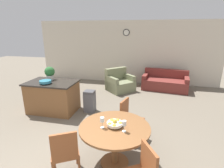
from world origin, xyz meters
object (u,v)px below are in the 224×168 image
Objects in this scene: wine_glass_right at (124,124)px; kitchen_island at (53,96)px; dining_chair_near_left at (65,151)px; trash_bin at (90,101)px; wine_glass_left at (102,120)px; teal_bowl at (45,82)px; couch at (165,83)px; dining_chair_far_side at (129,118)px; armchair at (120,83)px; potted_plant at (50,73)px; fruit_bowl at (115,123)px; dining_table at (115,135)px.

wine_glass_right reaches higher than kitchen_island.
trash_bin is at bearing 70.96° from dining_chair_near_left.
wine_glass_left is 2.60m from teal_bowl.
dining_chair_far_side is at bearing -97.47° from couch.
armchair reaches higher than couch.
dining_chair_near_left is 2.97m from potted_plant.
wine_glass_left is 0.37m from wine_glass_right.
fruit_bowl reaches higher than armchair.
dining_chair_near_left is at bearing -51.79° from teal_bowl.
fruit_bowl is 2.80m from kitchen_island.
kitchen_island is at bearing 142.44° from wine_glass_right.
wine_glass_left reaches higher than dining_chair_near_left.
dining_chair_far_side is 1.01m from wine_glass_right.
wine_glass_left is (-0.19, -0.08, 0.31)m from dining_table.
wine_glass_left is 2.72m from kitchen_island.
dining_chair_near_left is 2.65m from kitchen_island.
potted_plant is (-2.49, 1.09, 0.60)m from dining_chair_far_side.
potted_plant is at bearing -135.90° from couch.
wine_glass_left reaches higher than fruit_bowl.
wine_glass_left is 0.30× the size of trash_bin.
dining_chair_near_left is at bearing -55.38° from kitchen_island.
teal_bowl is (-2.25, 1.51, 0.37)m from dining_table.
dining_chair_far_side is 2.31× the size of potted_plant.
armchair reaches higher than trash_bin.
wine_glass_left is 0.59× the size of teal_bowl.
potted_plant is (-2.35, 1.91, 0.52)m from dining_table.
teal_bowl is at bearing 146.11° from fruit_bowl.
wine_glass_right reaches higher than dining_chair_far_side.
wine_glass_left is at bearing -157.28° from dining_table.
trash_bin is at bearing -149.48° from armchair.
dining_table is 1.35× the size of dining_chair_far_side.
teal_bowl is at bearing -159.92° from trash_bin.
fruit_bowl is 0.21× the size of armchair.
armchair is at bearing 75.90° from trash_bin.
dining_chair_far_side reaches higher than fruit_bowl.
dining_chair_near_left is at bearing -102.59° from couch.
dining_table is 3.12× the size of potted_plant.
wine_glass_right is (0.18, -0.11, 0.31)m from dining_table.
trash_bin is 0.51× the size of armchair.
dining_chair_far_side is at bearing 27.36° from dining_chair_near_left.
fruit_bowl is 2.28m from trash_bin.
teal_bowl is 0.25× the size of armchair.
dining_chair_near_left is at bearing -145.16° from dining_table.
dining_chair_far_side is at bearing -121.37° from armchair.
couch is at bearing 48.89° from trash_bin.
teal_bowl is (-1.56, 1.99, 0.45)m from dining_chair_near_left.
potted_plant is 1.44m from trash_bin.
dining_table is at bearing 4.86° from dining_chair_far_side.
wine_glass_right is 0.49× the size of potted_plant.
wine_glass_right is at bearing -4.99° from wine_glass_left.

